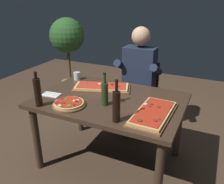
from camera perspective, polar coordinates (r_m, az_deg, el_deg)
The scene contains 13 objects.
ground_plane at distance 2.69m, azimuth -0.47°, elevation -16.10°, with size 6.40×6.40×0.00m, color #4C3828.
dining_table at distance 2.34m, azimuth -0.52°, elevation -3.72°, with size 1.40×0.96×0.74m.
pizza_rectangular_front at distance 2.52m, azimuth -2.50°, elevation 1.20°, with size 0.65×0.44×0.05m.
pizza_rectangular_left at distance 2.01m, azimuth 9.87°, elevation -5.08°, with size 0.31×0.59×0.05m.
pizza_round_far at distance 2.18m, azimuth -10.34°, elevation -2.82°, with size 0.30×0.30×0.05m.
wine_bottle_dark at distance 1.84m, azimuth 1.05°, elevation -3.36°, with size 0.06×0.06×0.35m.
oil_bottle_amber at distance 2.20m, azimuth -17.44°, elevation 0.05°, with size 0.06×0.06×0.32m.
vinegar_bottle_green at distance 2.12m, azimuth -1.76°, elevation -0.29°, with size 0.06×0.06×0.31m.
tumbler_near_camera at distance 2.81m, azimuth -8.42°, elevation 3.72°, with size 0.08×0.08×0.09m.
napkin_cutlery_set at distance 2.45m, azimuth -14.42°, elevation -0.62°, with size 0.19×0.13×0.01m.
diner_chair at distance 3.12m, azimuth 6.80°, elevation -0.01°, with size 0.44×0.44×0.87m.
seated_diner at distance 2.92m, azimuth 6.27°, elevation 3.79°, with size 0.53×0.41×1.33m.
potted_plant_corner at distance 3.72m, azimuth -10.58°, elevation 10.80°, with size 0.52×0.52×1.36m.
Camera 1 is at (0.91, -1.88, 1.69)m, focal length 38.01 mm.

